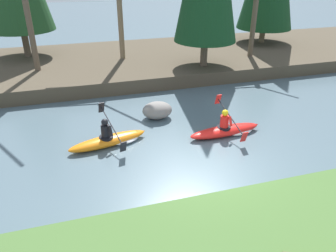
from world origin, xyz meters
TOP-DOWN VIEW (x-y plane):
  - ground_plane at (0.00, 0.00)m, footprint 90.00×90.00m
  - riverbank_far at (0.00, 10.75)m, footprint 44.00×8.30m
  - bare_tree_mid_downstream at (6.60, 8.93)m, footprint 2.65×2.61m
  - kayaker_lead at (1.81, 1.77)m, footprint 2.79×2.07m
  - kayaker_middle at (-2.30, 2.26)m, footprint 2.79×2.05m
  - boulder_midstream at (-0.27, 3.82)m, footprint 1.18×0.92m

SIDE VIEW (x-z plane):
  - ground_plane at x=0.00m, z-range 0.00..0.00m
  - kayaker_lead at x=1.81m, z-range -0.40..0.80m
  - kayaker_middle at x=-2.30m, z-range -0.40..0.80m
  - riverbank_far at x=0.00m, z-range 0.00..0.66m
  - boulder_midstream at x=-0.27m, z-range 0.00..0.67m
  - bare_tree_mid_downstream at x=6.60m, z-range 0.53..5.25m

